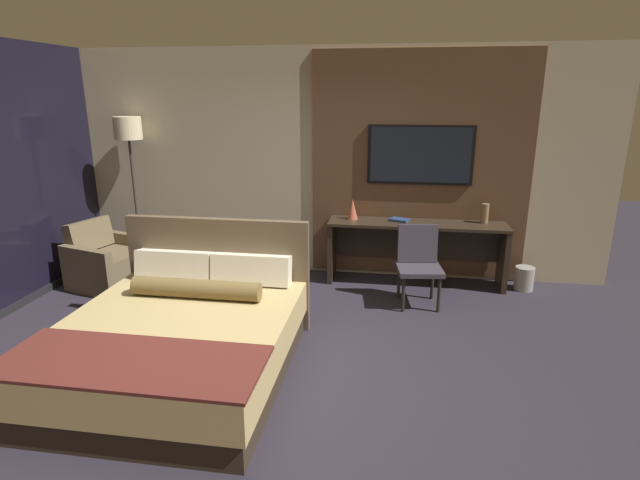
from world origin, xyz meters
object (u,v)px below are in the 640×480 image
Objects in this scene: armchair_by_window at (109,264)px; floor_lamp at (129,141)px; tv at (420,155)px; vase_short at (353,209)px; desk at (416,241)px; bed at (181,338)px; book at (400,220)px; desk_chair at (418,259)px; waste_bin at (524,278)px; vase_tall at (485,213)px.

floor_lamp is at bearing 11.00° from armchair_by_window.
tv is 3.62m from floor_lamp.
floor_lamp is (-3.61, -0.18, 0.12)m from tv.
armchair_by_window is 3.03m from vase_short.
armchair_by_window is at bearing -169.85° from desk.
bed is 3.02m from book.
desk is (1.97, 2.41, 0.23)m from bed.
desk_chair is 1.09m from vase_short.
bed is 2.68m from desk_chair.
desk_chair is at bearing -155.89° from waste_bin.
desk_chair is 1.44m from waste_bin.
bed reaches higher than armchair_by_window.
book is at bearing -179.82° from desk.
waste_bin is (2.07, -0.07, -0.76)m from vase_short.
armchair_by_window is 3.56m from book.
desk is at bearing 83.26° from desk_chair.
desk is at bearing 0.18° from book.
book is (3.40, -0.00, -0.88)m from floor_lamp.
waste_bin is (1.27, 0.57, -0.37)m from desk_chair.
book is (-0.21, -0.00, 0.25)m from desk.
vase_tall is 0.91m from waste_bin.
desk is 0.86m from vase_short.
floor_lamp is (-3.62, 0.62, 1.16)m from desk_chair.
vase_tall is at bearing 41.96° from bed.
book reaches higher than desk.
tv is 0.81m from book.
armchair_by_window reaches higher than desk.
bed is 9.02× the size of vase_tall.
waste_bin is (0.50, -0.12, -0.75)m from vase_tall.
waste_bin is at bearing 16.39° from desk_chair.
book is (-0.21, -0.18, -0.76)m from tv.
bed is at bearing -55.75° from floor_lamp.
floor_lamp is at bearing -177.15° from tv.
vase_tall is 0.89× the size of book.
vase_short is (1.19, 2.43, 0.59)m from bed.
tv reaches higher than vase_short.
desk is at bearing 177.70° from waste_bin.
floor_lamp is (-3.61, 0.00, 1.14)m from desk.
vase_short reaches higher than book.
armchair_by_window is 5.00m from waste_bin.
tv reaches higher than book.
tv is at bearing 41.20° from book.
vase_tall reaches higher than desk_chair.
bed is 3.12m from desk.
vase_short is (-0.78, -0.16, -0.65)m from tv.
bed reaches higher than vase_short.
bed is 0.99× the size of desk.
vase_tall is at bearing -8.44° from tv.
vase_tall is 0.93× the size of vase_short.
vase_short is at bearing -60.59° from armchair_by_window.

